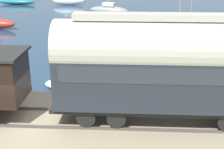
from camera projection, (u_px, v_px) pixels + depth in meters
ground_plane at (30, 131)px, 13.53m from camera, size 200.00×200.00×0.00m
harbor_water at (105, 2)px, 54.06m from camera, size 80.00×80.00×0.01m
rail_embankment at (30, 124)px, 13.57m from camera, size 5.76×56.00×0.68m
passenger_coach at (172, 64)px, 12.27m from camera, size 2.22×9.64×4.43m
sailboat_yellow at (190, 28)px, 29.93m from camera, size 1.80×4.05×9.58m
sailboat_gray at (109, 10)px, 41.40m from camera, size 2.92×5.50×7.15m
sailboat_white at (68, 0)px, 49.87m from camera, size 1.25×5.08×6.93m
sailboat_teal at (17, 1)px, 50.51m from camera, size 2.06×6.15×7.56m
sailboat_blue at (177, 41)px, 25.55m from camera, size 2.74×3.44×7.77m
rowboat_near_shore at (60, 85)px, 17.83m from camera, size 1.34×1.99×0.52m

